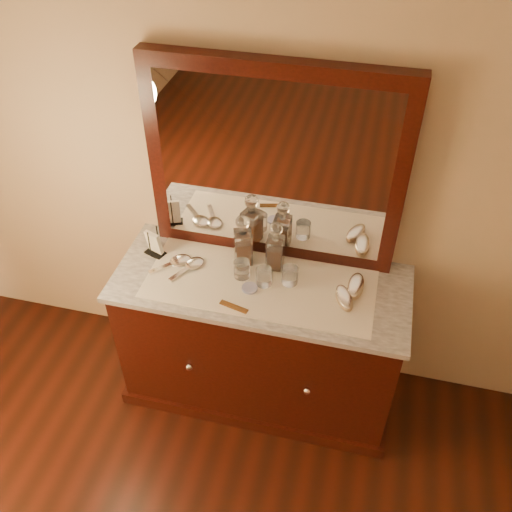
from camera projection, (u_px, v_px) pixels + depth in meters
name	position (u px, v px, depth m)	size (l,w,h in m)	color
dresser_cabinet	(260.00, 341.00, 2.98)	(1.40, 0.55, 0.82)	black
dresser_plinth	(260.00, 382.00, 3.23)	(1.46, 0.59, 0.08)	black
knob_left	(189.00, 367.00, 2.80)	(0.04, 0.04, 0.04)	silver
knob_right	(307.00, 391.00, 2.70)	(0.04, 0.04, 0.04)	silver
marble_top	(261.00, 284.00, 2.70)	(1.44, 0.59, 0.03)	white
mirror_frame	(274.00, 167.00, 2.54)	(1.20, 0.08, 1.00)	black
mirror_glass	(272.00, 170.00, 2.52)	(1.06, 0.01, 0.86)	white
lace_runner	(260.00, 284.00, 2.68)	(1.10, 0.45, 0.00)	white
pin_dish	(250.00, 288.00, 2.64)	(0.08, 0.08, 0.01)	white
comb	(234.00, 307.00, 2.56)	(0.14, 0.03, 0.01)	brown
napkin_rack	(154.00, 244.00, 2.81)	(0.12, 0.10, 0.16)	black
decanter_left	(243.00, 244.00, 2.73)	(0.11, 0.11, 0.28)	brown
decanter_right	(275.00, 250.00, 2.70)	(0.09, 0.09, 0.27)	brown
brush_near	(344.00, 298.00, 2.57)	(0.13, 0.17, 0.04)	tan
brush_far	(356.00, 286.00, 2.63)	(0.08, 0.17, 0.05)	tan
hand_mirror_outer	(177.00, 262.00, 2.78)	(0.20, 0.20, 0.02)	silver
hand_mirror_inner	(192.00, 265.00, 2.76)	(0.15, 0.22, 0.02)	silver
tumblers	(265.00, 274.00, 2.67)	(0.31, 0.12, 0.09)	white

